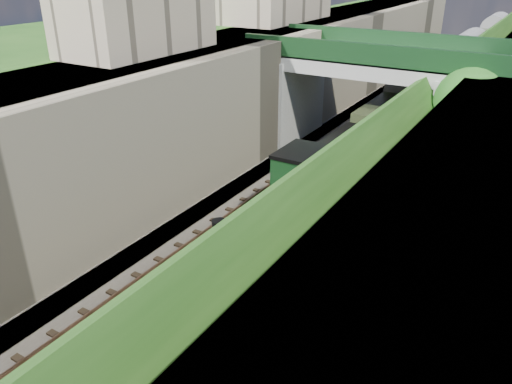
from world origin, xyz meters
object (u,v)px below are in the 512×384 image
tender (348,171)px  road_bridge (391,93)px  locomotive (278,227)px  tree (472,106)px

tender → road_bridge: bearing=92.1°
road_bridge → tender: 7.54m
road_bridge → locomotive: size_ratio=1.56×
road_bridge → tree: size_ratio=2.42×
tender → locomotive: bearing=-90.0°
road_bridge → tree: road_bridge is taller
tree → locomotive: bearing=-112.1°
road_bridge → locomotive: bearing=-89.0°
tree → tender: 7.03m
locomotive → tender: (-0.00, 7.36, -0.27)m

